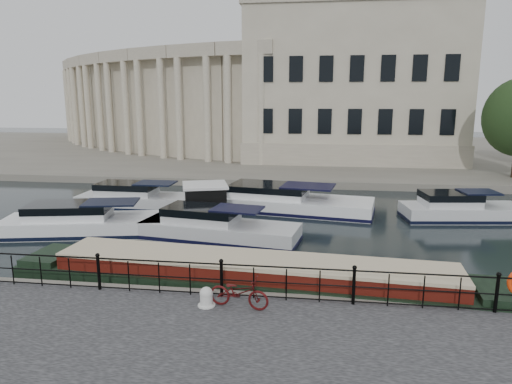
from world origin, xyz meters
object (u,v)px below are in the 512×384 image
at_px(bicycle, 239,292).
at_px(harbour_hut, 205,205).
at_px(mooring_bollard, 206,297).
at_px(narrowboat, 252,281).

relative_size(bicycle, harbour_hut, 0.48).
distance_m(bicycle, harbour_hut, 11.48).
xyz_separation_m(bicycle, mooring_bollard, (-0.97, -0.02, -0.20)).
xyz_separation_m(bicycle, narrowboat, (0.04, 2.43, -0.66)).
bearing_deg(narrowboat, harbour_hut, 118.30).
distance_m(narrowboat, harbour_hut, 9.25).
height_order(bicycle, mooring_bollard, bicycle).
distance_m(mooring_bollard, harbour_hut, 11.22).
bearing_deg(harbour_hut, bicycle, -88.54).
bearing_deg(mooring_bollard, bicycle, 1.37).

